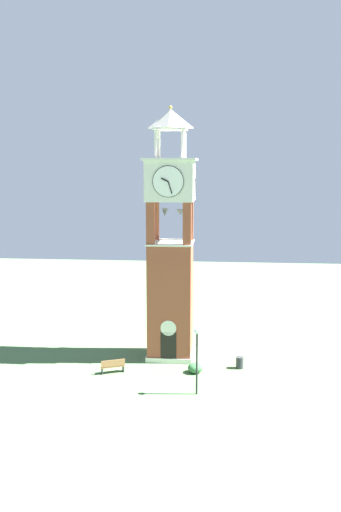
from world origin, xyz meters
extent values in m
plane|color=#517547|center=(0.00, 0.00, 0.00)|extent=(80.00, 80.00, 0.00)
cube|color=brown|center=(0.00, 0.00, 4.14)|extent=(3.05, 3.05, 8.28)
cube|color=silver|center=(0.00, 0.00, 0.17)|extent=(3.25, 3.25, 0.35)
cube|color=black|center=(0.00, -1.54, 1.15)|extent=(1.10, 0.04, 2.20)
cylinder|color=silver|center=(0.00, -1.54, 2.55)|extent=(1.10, 0.04, 1.10)
cube|color=brown|center=(-1.25, -1.25, 9.78)|extent=(0.56, 0.56, 3.00)
cube|color=brown|center=(1.25, -1.25, 9.78)|extent=(0.56, 0.56, 3.00)
cube|color=brown|center=(-1.25, 1.25, 9.78)|extent=(0.56, 0.56, 3.00)
cube|color=brown|center=(1.25, 1.25, 9.78)|extent=(0.56, 0.56, 3.00)
cube|color=silver|center=(0.00, 0.00, 8.34)|extent=(3.21, 3.21, 0.12)
cone|color=#4C4C51|center=(0.69, 0.05, 10.50)|extent=(0.59, 0.59, 0.40)
cone|color=#4C4C51|center=(-0.42, 0.54, 10.50)|extent=(0.46, 0.46, 0.46)
cone|color=#4C4C51|center=(-0.35, -0.59, 10.50)|extent=(0.39, 0.39, 0.47)
cube|color=silver|center=(0.00, 0.00, 12.67)|extent=(3.29, 3.29, 2.76)
cylinder|color=white|center=(0.00, -1.67, 12.67)|extent=(2.10, 0.05, 2.10)
torus|color=black|center=(0.00, -1.67, 12.67)|extent=(2.12, 0.06, 2.12)
cube|color=black|center=(-0.24, -1.73, 12.78)|extent=(0.51, 0.03, 0.31)
cube|color=black|center=(0.13, -1.73, 12.27)|extent=(0.32, 0.03, 0.82)
cylinder|color=white|center=(0.00, 1.67, 12.67)|extent=(2.10, 0.05, 2.10)
torus|color=black|center=(0.00, 1.67, 12.67)|extent=(2.12, 0.06, 2.12)
cube|color=black|center=(-0.24, 1.73, 12.78)|extent=(0.51, 0.03, 0.31)
cube|color=black|center=(0.13, 1.73, 12.27)|extent=(0.32, 0.03, 0.82)
cylinder|color=white|center=(-1.67, 0.00, 12.67)|extent=(0.05, 2.10, 2.10)
torus|color=black|center=(-1.67, 0.00, 12.67)|extent=(0.06, 2.12, 2.12)
cube|color=black|center=(-1.73, -0.24, 12.78)|extent=(0.03, 0.51, 0.31)
cube|color=black|center=(-1.73, 0.13, 12.27)|extent=(0.03, 0.32, 0.82)
cylinder|color=white|center=(1.67, 0.00, 12.67)|extent=(0.05, 2.10, 2.10)
torus|color=black|center=(1.67, 0.00, 12.67)|extent=(0.06, 2.12, 2.12)
cube|color=black|center=(1.73, -0.24, 12.78)|extent=(0.03, 0.51, 0.31)
cube|color=black|center=(1.73, 0.13, 12.27)|extent=(0.03, 0.32, 0.82)
cube|color=silver|center=(0.00, 0.00, 14.13)|extent=(3.65, 3.65, 0.16)
cylinder|color=silver|center=(-0.91, -0.91, 15.15)|extent=(0.22, 0.22, 1.89)
cylinder|color=silver|center=(0.91, -0.91, 15.15)|extent=(0.22, 0.22, 1.89)
cylinder|color=silver|center=(-0.91, 0.91, 15.15)|extent=(0.22, 0.22, 1.89)
cylinder|color=silver|center=(0.91, 0.91, 15.15)|extent=(0.22, 0.22, 1.89)
cube|color=silver|center=(0.00, 0.00, 16.16)|extent=(2.25, 2.25, 0.12)
pyramid|color=silver|center=(0.00, 0.00, 16.85)|extent=(2.25, 2.25, 1.27)
sphere|color=#B79338|center=(0.00, 0.00, 17.61)|extent=(0.24, 0.24, 0.24)
cube|color=brown|center=(-3.55, -3.64, 0.45)|extent=(1.64, 1.03, 0.06)
cube|color=brown|center=(-3.48, -3.82, 0.73)|extent=(1.49, 0.68, 0.44)
cube|color=#2D2D33|center=(-4.21, -3.93, 0.21)|extent=(0.23, 0.40, 0.42)
cube|color=#2D2D33|center=(-2.89, -3.36, 0.21)|extent=(0.23, 0.40, 0.42)
cylinder|color=black|center=(2.22, -6.58, 1.89)|extent=(0.12, 0.12, 3.79)
sphere|color=silver|center=(2.22, -6.58, 3.97)|extent=(0.36, 0.36, 0.36)
cylinder|color=#2D2D33|center=(4.95, -2.03, 0.40)|extent=(0.52, 0.52, 0.80)
ellipsoid|color=#336638|center=(1.96, -3.13, 0.33)|extent=(1.00, 1.00, 0.66)
camera|label=1|loc=(3.59, -37.57, 13.60)|focal=37.92mm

